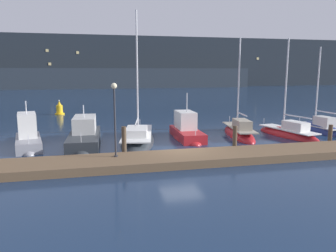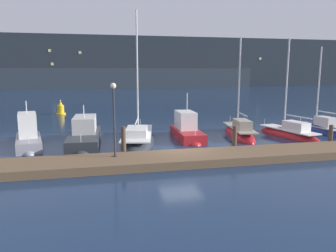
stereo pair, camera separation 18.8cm
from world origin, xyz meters
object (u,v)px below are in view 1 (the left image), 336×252
object	(u,v)px
motorboat_berth_6	(187,134)
dock_lamppost	(115,108)
motorboat_berth_3	(28,141)
sailboat_berth_9	(318,130)
sailboat_berth_5	(138,141)
sailboat_berth_7	(239,134)
sailboat_berth_8	(288,135)
motorboat_berth_4	(85,139)
channel_buoy	(59,109)

from	to	relation	value
motorboat_berth_6	dock_lamppost	bearing A→B (deg)	-134.06
dock_lamppost	motorboat_berth_3	bearing A→B (deg)	135.20
motorboat_berth_6	dock_lamppost	xyz separation A→B (m)	(-5.81, -6.00, 2.80)
motorboat_berth_3	sailboat_berth_9	bearing A→B (deg)	1.89
sailboat_berth_5	sailboat_berth_7	distance (m)	8.26
motorboat_berth_3	sailboat_berth_8	size ratio (longest dim) A/B	0.64
motorboat_berth_3	sailboat_berth_8	world-z (taller)	sailboat_berth_8
sailboat_berth_7	sailboat_berth_8	distance (m)	3.89
sailboat_berth_5	motorboat_berth_6	world-z (taller)	sailboat_berth_5
sailboat_berth_5	motorboat_berth_6	xyz separation A→B (m)	(3.86, 0.51, 0.25)
motorboat_berth_6	sailboat_berth_8	xyz separation A→B (m)	(8.13, -1.01, -0.22)
motorboat_berth_3	sailboat_berth_5	xyz separation A→B (m)	(7.45, 0.03, -0.31)
motorboat_berth_6	motorboat_berth_3	bearing A→B (deg)	-177.28
motorboat_berth_4	sailboat_berth_8	distance (m)	15.76
sailboat_berth_5	channel_buoy	world-z (taller)	sailboat_berth_5
sailboat_berth_7	sailboat_berth_8	size ratio (longest dim) A/B	1.01
sailboat_berth_8	dock_lamppost	size ratio (longest dim) A/B	2.05
sailboat_berth_5	dock_lamppost	bearing A→B (deg)	-109.52
sailboat_berth_5	sailboat_berth_8	size ratio (longest dim) A/B	1.22
motorboat_berth_4	dock_lamppost	xyz separation A→B (m)	(1.81, -5.76, 2.84)
channel_buoy	dock_lamppost	bearing A→B (deg)	-77.47
sailboat_berth_8	motorboat_berth_6	bearing A→B (deg)	172.90
sailboat_berth_8	sailboat_berth_9	distance (m)	3.89
sailboat_berth_9	sailboat_berth_5	bearing A→B (deg)	-177.32
sailboat_berth_9	dock_lamppost	xyz separation A→B (m)	(-17.63, -6.23, 3.03)
sailboat_berth_8	channel_buoy	bearing A→B (deg)	136.79
dock_lamppost	sailboat_berth_5	bearing A→B (deg)	70.48
sailboat_berth_7	motorboat_berth_3	bearing A→B (deg)	-177.83
motorboat_berth_6	sailboat_berth_7	xyz separation A→B (m)	(4.39, 0.06, -0.21)
motorboat_berth_6	sailboat_berth_8	world-z (taller)	sailboat_berth_8
motorboat_berth_3	motorboat_berth_6	world-z (taller)	motorboat_berth_6
sailboat_berth_7	channel_buoy	world-z (taller)	sailboat_berth_7
sailboat_berth_7	sailboat_berth_9	world-z (taller)	sailboat_berth_7
motorboat_berth_4	motorboat_berth_6	size ratio (longest dim) A/B	1.32
channel_buoy	sailboat_berth_5	bearing A→B (deg)	-67.97
sailboat_berth_5	channel_buoy	size ratio (longest dim) A/B	5.81
sailboat_berth_5	sailboat_berth_9	xyz separation A→B (m)	(15.68, 0.73, 0.02)
motorboat_berth_3	sailboat_berth_8	distance (m)	19.44
sailboat_berth_7	sailboat_berth_9	distance (m)	7.44
motorboat_berth_3	channel_buoy	xyz separation A→B (m)	(0.42, 17.38, 0.21)
dock_lamppost	sailboat_berth_7	bearing A→B (deg)	30.72
sailboat_berth_7	channel_buoy	bearing A→B (deg)	132.28
motorboat_berth_4	sailboat_berth_8	size ratio (longest dim) A/B	0.86
motorboat_berth_4	sailboat_berth_7	world-z (taller)	sailboat_berth_7
motorboat_berth_4	sailboat_berth_5	world-z (taller)	sailboat_berth_5
motorboat_berth_4	sailboat_berth_9	xyz separation A→B (m)	(19.43, 0.46, -0.19)
channel_buoy	motorboat_berth_3	bearing A→B (deg)	-91.40
motorboat_berth_4	sailboat_berth_9	world-z (taller)	sailboat_berth_9
sailboat_berth_9	dock_lamppost	bearing A→B (deg)	-160.55
sailboat_berth_9	dock_lamppost	world-z (taller)	sailboat_berth_9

